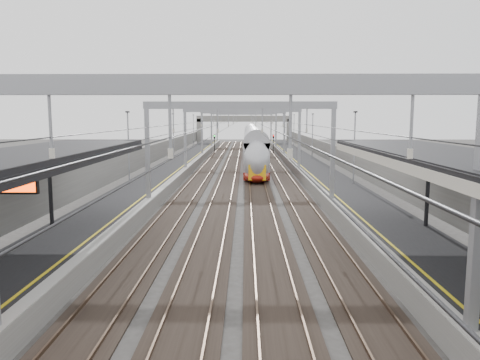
{
  "coord_description": "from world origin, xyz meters",
  "views": [
    {
      "loc": [
        0.39,
        -9.71,
        6.55
      ],
      "look_at": [
        0.0,
        22.36,
        2.24
      ],
      "focal_mm": 35.0,
      "sensor_mm": 36.0,
      "label": 1
    }
  ],
  "objects": [
    {
      "name": "overbridge",
      "position": [
        0.0,
        100.0,
        5.31
      ],
      "size": [
        22.0,
        2.2,
        6.9
      ],
      "color": "slate",
      "rests_on": "ground"
    },
    {
      "name": "signal_red_far",
      "position": [
        5.4,
        75.11,
        2.42
      ],
      "size": [
        0.32,
        0.32,
        3.48
      ],
      "color": "black",
      "rests_on": "ground"
    },
    {
      "name": "tracks",
      "position": [
        0.0,
        45.0,
        0.05
      ],
      "size": [
        11.4,
        140.0,
        0.2
      ],
      "color": "black",
      "rests_on": "ground"
    },
    {
      "name": "platform_right",
      "position": [
        8.0,
        45.0,
        0.5
      ],
      "size": [
        4.0,
        120.0,
        1.0
      ],
      "primitive_type": "cube",
      "color": "black",
      "rests_on": "ground"
    },
    {
      "name": "signal_green",
      "position": [
        -5.2,
        74.05,
        2.42
      ],
      "size": [
        0.32,
        0.32,
        3.48
      ],
      "color": "black",
      "rests_on": "ground"
    },
    {
      "name": "wall_right",
      "position": [
        11.2,
        45.0,
        1.6
      ],
      "size": [
        0.3,
        120.0,
        3.2
      ],
      "primitive_type": "cube",
      "color": "slate",
      "rests_on": "ground"
    },
    {
      "name": "platform_left",
      "position": [
        -8.0,
        45.0,
        0.5
      ],
      "size": [
        4.0,
        120.0,
        1.0
      ],
      "primitive_type": "cube",
      "color": "black",
      "rests_on": "ground"
    },
    {
      "name": "signal_red_near",
      "position": [
        3.2,
        72.37,
        2.42
      ],
      "size": [
        0.32,
        0.32,
        3.48
      ],
      "color": "black",
      "rests_on": "ground"
    },
    {
      "name": "train",
      "position": [
        1.5,
        57.45,
        2.08
      ],
      "size": [
        2.68,
        48.88,
        4.24
      ],
      "color": "maroon",
      "rests_on": "ground"
    },
    {
      "name": "wall_left",
      "position": [
        -11.2,
        45.0,
        1.6
      ],
      "size": [
        0.3,
        120.0,
        3.2
      ],
      "primitive_type": "cube",
      "color": "slate",
      "rests_on": "ground"
    },
    {
      "name": "overhead_line",
      "position": [
        0.0,
        51.62,
        6.14
      ],
      "size": [
        13.0,
        140.0,
        6.6
      ],
      "color": "gray",
      "rests_on": "platform_left"
    }
  ]
}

